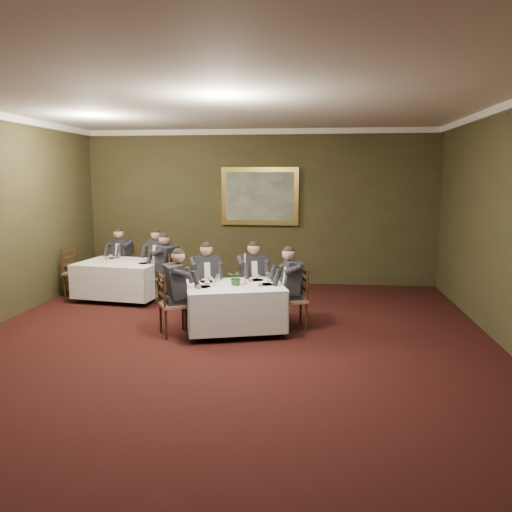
% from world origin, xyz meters
% --- Properties ---
extents(ground, '(10.00, 10.00, 0.00)m').
position_xyz_m(ground, '(0.00, 0.00, 0.00)').
color(ground, black).
rests_on(ground, ground).
extents(ceiling, '(8.00, 10.00, 0.10)m').
position_xyz_m(ceiling, '(0.00, 0.00, 3.50)').
color(ceiling, silver).
rests_on(ceiling, back_wall).
extents(back_wall, '(8.00, 0.10, 3.50)m').
position_xyz_m(back_wall, '(0.00, 5.00, 1.75)').
color(back_wall, '#34301A').
rests_on(back_wall, ground).
extents(crown_molding, '(8.00, 10.00, 0.12)m').
position_xyz_m(crown_molding, '(0.00, 0.00, 3.44)').
color(crown_molding, white).
rests_on(crown_molding, back_wall).
extents(table_main, '(1.79, 1.54, 0.67)m').
position_xyz_m(table_main, '(0.02, 1.22, 0.45)').
color(table_main, black).
rests_on(table_main, ground).
extents(table_second, '(1.78, 1.44, 0.67)m').
position_xyz_m(table_second, '(-2.58, 3.09, 0.45)').
color(table_second, black).
rests_on(table_second, ground).
extents(chair_main_backleft, '(0.57, 0.56, 1.00)m').
position_xyz_m(chair_main_backleft, '(-0.59, 1.86, 0.28)').
color(chair_main_backleft, '#896246').
rests_on(chair_main_backleft, ground).
extents(diner_main_backleft, '(0.56, 0.60, 1.35)m').
position_xyz_m(diner_main_backleft, '(-0.58, 1.85, 0.51)').
color(diner_main_backleft, black).
rests_on(diner_main_backleft, chair_main_backleft).
extents(chair_main_backright, '(0.56, 0.55, 1.00)m').
position_xyz_m(chair_main_backright, '(0.20, 2.08, 0.28)').
color(chair_main_backright, '#896246').
rests_on(chair_main_backright, ground).
extents(diner_main_backright, '(0.55, 0.59, 1.35)m').
position_xyz_m(diner_main_backright, '(0.20, 2.07, 0.51)').
color(diner_main_backright, black).
rests_on(diner_main_backright, chair_main_backright).
extents(chair_main_endleft, '(0.58, 0.59, 1.00)m').
position_xyz_m(chair_main_endleft, '(-0.90, 0.96, 0.28)').
color(chair_main_endleft, '#896246').
rests_on(chair_main_endleft, ground).
extents(diner_main_endleft, '(0.61, 0.58, 1.35)m').
position_xyz_m(diner_main_endleft, '(-0.89, 0.96, 0.51)').
color(diner_main_endleft, black).
rests_on(diner_main_endleft, chair_main_endleft).
extents(chair_main_endright, '(0.52, 0.54, 1.00)m').
position_xyz_m(chair_main_endright, '(0.94, 1.49, 0.28)').
color(chair_main_endright, '#896246').
rests_on(chair_main_endright, ground).
extents(diner_main_endright, '(0.57, 0.51, 1.35)m').
position_xyz_m(diner_main_endright, '(0.93, 1.49, 0.51)').
color(diner_main_endright, black).
rests_on(diner_main_endright, chair_main_endright).
extents(chair_sec_backleft, '(0.55, 0.54, 1.00)m').
position_xyz_m(chair_sec_backleft, '(-2.90, 3.98, 0.28)').
color(chair_sec_backleft, '#896246').
rests_on(chair_sec_backleft, ground).
extents(diner_sec_backleft, '(0.54, 0.59, 1.35)m').
position_xyz_m(diner_sec_backleft, '(-2.91, 3.97, 0.51)').
color(diner_sec_backleft, black).
rests_on(diner_sec_backleft, chair_sec_backleft).
extents(chair_sec_backright, '(0.55, 0.54, 1.00)m').
position_xyz_m(chair_sec_backright, '(-2.04, 3.86, 0.28)').
color(chair_sec_backright, '#896246').
rests_on(chair_sec_backright, ground).
extents(diner_sec_backright, '(0.53, 0.58, 1.35)m').
position_xyz_m(diner_sec_backright, '(-2.04, 3.85, 0.51)').
color(diner_sec_backright, black).
rests_on(diner_sec_backright, chair_sec_backright).
extents(chair_sec_endright, '(0.55, 0.56, 1.00)m').
position_xyz_m(chair_sec_endright, '(-1.56, 2.96, 0.28)').
color(chair_sec_endright, '#896246').
rests_on(chair_sec_endright, ground).
extents(diner_sec_endright, '(0.59, 0.55, 1.35)m').
position_xyz_m(diner_sec_endright, '(-1.57, 2.96, 0.51)').
color(diner_sec_endright, black).
rests_on(diner_sec_endright, chair_sec_endright).
extents(chair_sec_endleft, '(0.52, 0.53, 1.00)m').
position_xyz_m(chair_sec_endleft, '(-3.60, 3.23, 0.28)').
color(chair_sec_endleft, '#896246').
rests_on(chair_sec_endleft, ground).
extents(centerpiece, '(0.30, 0.28, 0.27)m').
position_xyz_m(centerpiece, '(0.05, 1.20, 0.90)').
color(centerpiece, '#2D5926').
rests_on(centerpiece, table_main).
extents(candlestick, '(0.07, 0.07, 0.50)m').
position_xyz_m(candlestick, '(0.17, 1.32, 0.95)').
color(candlestick, '#C18B3B').
rests_on(candlestick, table_main).
extents(place_setting_table_main, '(0.33, 0.31, 0.14)m').
position_xyz_m(place_setting_table_main, '(-0.40, 1.44, 0.80)').
color(place_setting_table_main, white).
rests_on(place_setting_table_main, table_main).
extents(place_setting_table_second, '(0.33, 0.31, 0.14)m').
position_xyz_m(place_setting_table_second, '(-2.92, 3.51, 0.80)').
color(place_setting_table_second, white).
rests_on(place_setting_table_second, table_second).
extents(painting, '(1.76, 0.09, 1.31)m').
position_xyz_m(painting, '(0.02, 4.94, 2.01)').
color(painting, gold).
rests_on(painting, back_wall).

